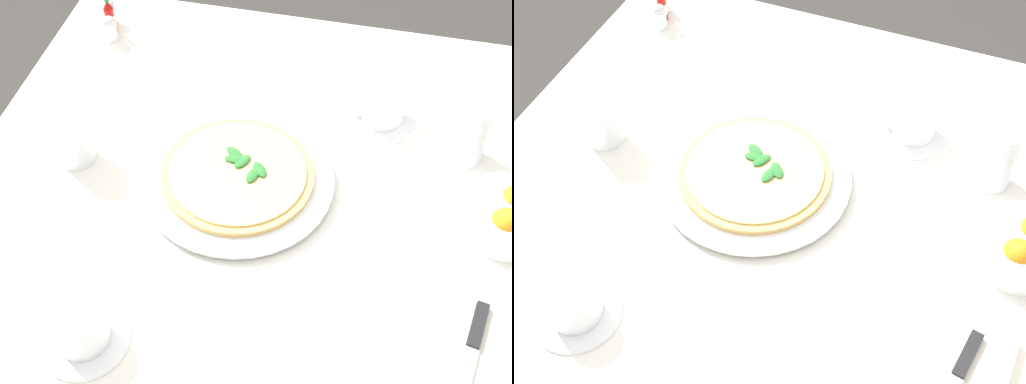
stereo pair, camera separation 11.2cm
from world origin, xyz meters
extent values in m
cube|color=white|center=(0.00, 0.00, 0.71)|extent=(1.08, 1.08, 0.02)
cube|color=white|center=(-0.54, 0.00, 0.56)|extent=(0.01, 1.08, 0.28)
cylinder|color=brown|center=(-0.45, -0.45, 0.35)|extent=(0.06, 0.06, 0.70)
cylinder|color=brown|center=(-0.45, 0.45, 0.35)|extent=(0.06, 0.06, 0.70)
cylinder|color=white|center=(-0.06, -0.08, 0.73)|extent=(0.19, 0.19, 0.01)
cylinder|color=white|center=(-0.06, -0.08, 0.74)|extent=(0.32, 0.32, 0.01)
cylinder|color=#DBAD60|center=(-0.06, -0.08, 0.75)|extent=(0.26, 0.26, 0.01)
cylinder|color=#EFD17A|center=(-0.06, -0.08, 0.75)|extent=(0.23, 0.23, 0.00)
ellipsoid|color=#2D7533|center=(-0.08, -0.09, 0.76)|extent=(0.02, 0.04, 0.01)
ellipsoid|color=#2D7533|center=(-0.05, -0.05, 0.76)|extent=(0.04, 0.03, 0.01)
ellipsoid|color=#2D7533|center=(-0.06, -0.04, 0.76)|extent=(0.04, 0.04, 0.01)
ellipsoid|color=#2D7533|center=(-0.09, -0.09, 0.76)|extent=(0.04, 0.04, 0.01)
ellipsoid|color=#2D7533|center=(-0.08, -0.07, 0.76)|extent=(0.04, 0.03, 0.01)
cylinder|color=white|center=(0.28, -0.22, 0.73)|extent=(0.13, 0.13, 0.01)
cylinder|color=white|center=(0.28, -0.22, 0.76)|extent=(0.08, 0.08, 0.06)
torus|color=white|center=(0.25, -0.26, 0.76)|extent=(0.02, 0.03, 0.03)
cylinder|color=black|center=(0.28, -0.22, 0.79)|extent=(0.07, 0.07, 0.00)
cylinder|color=white|center=(-0.27, 0.14, 0.73)|extent=(0.13, 0.13, 0.01)
cylinder|color=white|center=(-0.27, 0.14, 0.76)|extent=(0.08, 0.08, 0.06)
torus|color=white|center=(-0.27, 0.09, 0.76)|extent=(0.01, 0.04, 0.03)
cylinder|color=black|center=(-0.27, 0.14, 0.79)|extent=(0.07, 0.07, 0.00)
cylinder|color=white|center=(-0.21, 0.29, 0.78)|extent=(0.06, 0.06, 0.12)
cylinder|color=silver|center=(-0.21, 0.29, 0.77)|extent=(0.06, 0.06, 0.09)
cylinder|color=white|center=(-0.05, -0.36, 0.78)|extent=(0.07, 0.07, 0.11)
cylinder|color=silver|center=(-0.05, -0.36, 0.75)|extent=(0.06, 0.06, 0.06)
cube|color=white|center=(0.19, 0.31, 0.73)|extent=(0.23, 0.15, 0.02)
cube|color=black|center=(0.14, 0.32, 0.75)|extent=(0.08, 0.03, 0.01)
cylinder|color=white|center=(-0.07, 0.36, 0.75)|extent=(0.15, 0.15, 0.04)
sphere|color=orange|center=(-0.04, 0.35, 0.76)|extent=(0.05, 0.05, 0.05)
cylinder|color=#B7140F|center=(-0.41, -0.43, 0.75)|extent=(0.02, 0.02, 0.05)
cylinder|color=white|center=(-0.41, -0.43, 0.75)|extent=(0.02, 0.02, 0.02)
cone|color=#B7140F|center=(-0.41, -0.43, 0.79)|extent=(0.02, 0.02, 0.02)
cylinder|color=white|center=(-0.38, -0.42, 0.74)|extent=(0.03, 0.03, 0.04)
cylinder|color=white|center=(-0.38, -0.42, 0.74)|extent=(0.02, 0.02, 0.03)
sphere|color=silver|center=(-0.38, -0.42, 0.77)|extent=(0.02, 0.02, 0.02)
cylinder|color=white|center=(-0.44, -0.44, 0.74)|extent=(0.03, 0.03, 0.04)
cylinder|color=#38332D|center=(-0.44, -0.44, 0.74)|extent=(0.02, 0.02, 0.03)
sphere|color=silver|center=(-0.44, -0.44, 0.77)|extent=(0.02, 0.02, 0.02)
camera|label=1|loc=(0.68, 0.13, 1.60)|focal=48.41mm
camera|label=2|loc=(0.65, 0.23, 1.60)|focal=48.41mm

